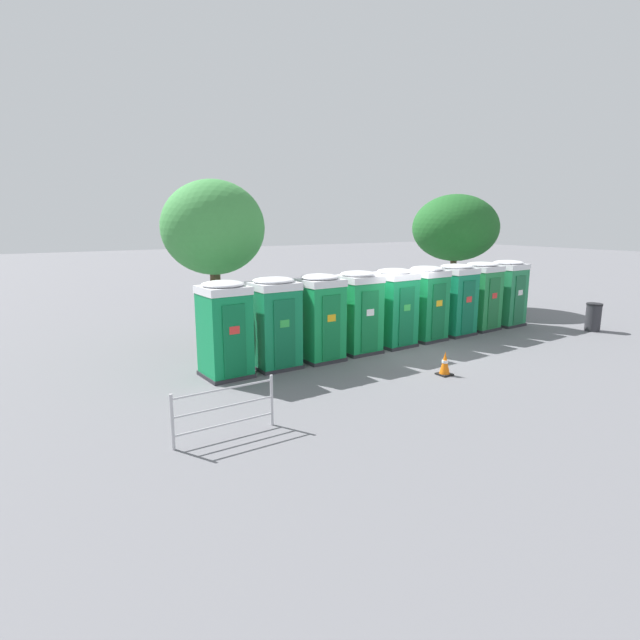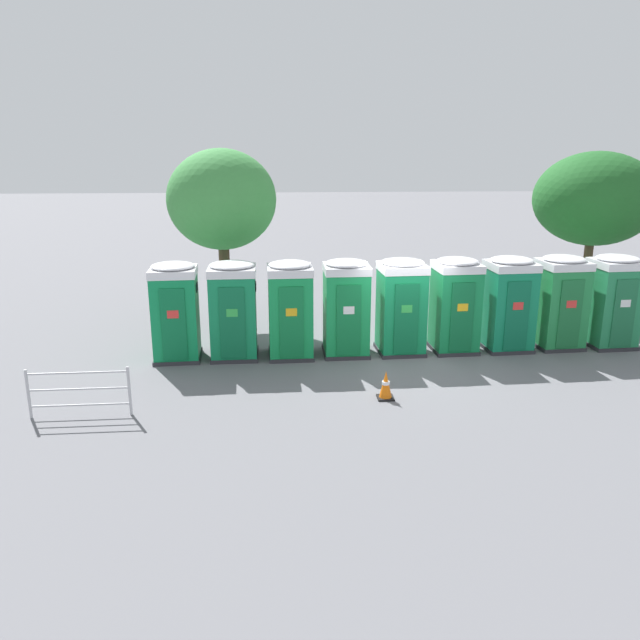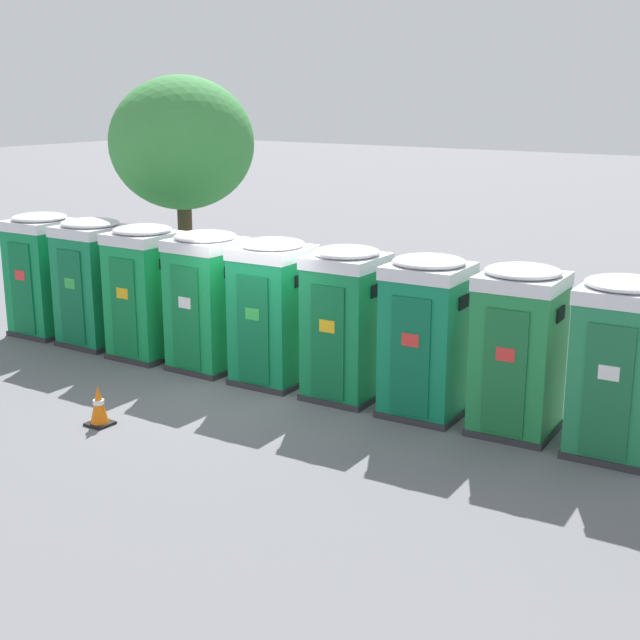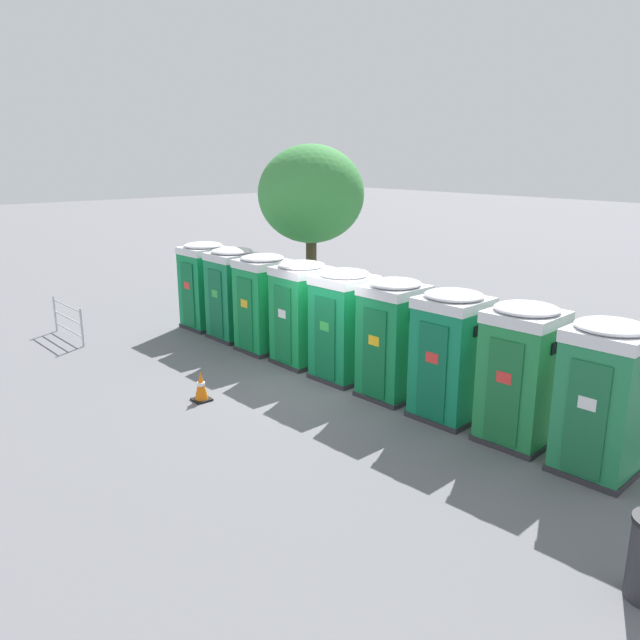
{
  "view_description": "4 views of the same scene",
  "coord_description": "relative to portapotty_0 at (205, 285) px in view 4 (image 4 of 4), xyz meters",
  "views": [
    {
      "loc": [
        -10.55,
        -11.72,
        4.06
      ],
      "look_at": [
        -2.92,
        0.36,
        1.19
      ],
      "focal_mm": 28.0,
      "sensor_mm": 36.0,
      "label": 1
    },
    {
      "loc": [
        -3.19,
        -15.32,
        5.37
      ],
      "look_at": [
        -2.17,
        0.39,
        0.95
      ],
      "focal_mm": 35.0,
      "sensor_mm": 36.0,
      "label": 2
    },
    {
      "loc": [
        9.12,
        -11.32,
        4.98
      ],
      "look_at": [
        0.95,
        0.5,
        1.25
      ],
      "focal_mm": 50.0,
      "sensor_mm": 36.0,
      "label": 3
    },
    {
      "loc": [
        9.98,
        -8.69,
        5.0
      ],
      "look_at": [
        -0.81,
        0.44,
        1.23
      ],
      "focal_mm": 35.0,
      "sensor_mm": 36.0,
      "label": 4
    }
  ],
  "objects": [
    {
      "name": "ground_plane",
      "position": [
        5.89,
        -0.3,
        -1.28
      ],
      "size": [
        120.0,
        120.0,
        0.0
      ],
      "primitive_type": "plane",
      "color": "slate"
    },
    {
      "name": "portapotty_0",
      "position": [
        0.0,
        0.0,
        0.0
      ],
      "size": [
        1.23,
        1.26,
        2.54
      ],
      "color": "#2D2D33",
      "rests_on": "ground"
    },
    {
      "name": "portapotty_1",
      "position": [
        1.47,
        0.05,
        -0.0
      ],
      "size": [
        1.25,
        1.22,
        2.54
      ],
      "color": "#2D2D33",
      "rests_on": "ground"
    },
    {
      "name": "portapotty_2",
      "position": [
        2.94,
        0.02,
        0.0
      ],
      "size": [
        1.2,
        1.23,
        2.54
      ],
      "color": "#2D2D33",
      "rests_on": "ground"
    },
    {
      "name": "portapotty_3",
      "position": [
        4.41,
        0.12,
        -0.0
      ],
      "size": [
        1.2,
        1.21,
        2.54
      ],
      "color": "#2D2D33",
      "rests_on": "ground"
    },
    {
      "name": "portapotty_4",
      "position": [
        5.87,
        0.16,
        -0.0
      ],
      "size": [
        1.26,
        1.26,
        2.54
      ],
      "color": "#2D2D33",
      "rests_on": "ground"
    },
    {
      "name": "portapotty_5",
      "position": [
        7.34,
        0.22,
        0.0
      ],
      "size": [
        1.22,
        1.25,
        2.54
      ],
      "color": "#2D2D33",
      "rests_on": "ground"
    },
    {
      "name": "portapotty_6",
      "position": [
        8.81,
        0.26,
        -0.0
      ],
      "size": [
        1.28,
        1.27,
        2.54
      ],
      "color": "#2D2D33",
      "rests_on": "ground"
    },
    {
      "name": "portapotty_7",
      "position": [
        10.28,
        0.36,
        -0.0
      ],
      "size": [
        1.28,
        1.28,
        2.54
      ],
      "color": "#2D2D33",
      "rests_on": "ground"
    },
    {
      "name": "portapotty_8",
      "position": [
        11.75,
        0.35,
        -0.0
      ],
      "size": [
        1.26,
        1.27,
        2.54
      ],
      "color": "#2D2D33",
      "rests_on": "ground"
    },
    {
      "name": "street_tree_0",
      "position": [
        1.0,
        3.23,
        2.52
      ],
      "size": [
        3.23,
        3.23,
        5.3
      ],
      "color": "#4C3826",
      "rests_on": "ground"
    },
    {
      "name": "traffic_cone",
      "position": [
        4.96,
        -3.01,
        -0.97
      ],
      "size": [
        0.36,
        0.36,
        0.64
      ],
      "color": "black",
      "rests_on": "ground"
    },
    {
      "name": "event_barrier",
      "position": [
        -1.43,
        -3.54,
        -0.72
      ],
      "size": [
        2.06,
        0.11,
        1.05
      ],
      "color": "#B7B7BC",
      "rests_on": "ground"
    }
  ]
}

